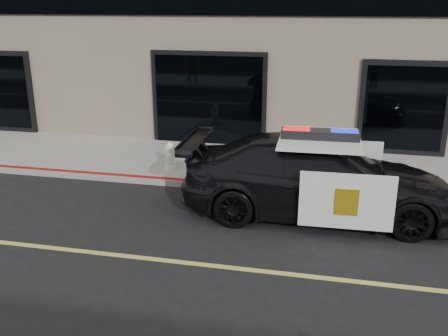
# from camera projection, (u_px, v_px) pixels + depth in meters

# --- Properties ---
(ground) EXTENTS (120.00, 120.00, 0.00)m
(ground) POSITION_uv_depth(u_px,v_px,m) (168.00, 261.00, 8.57)
(ground) COLOR black
(ground) RESTS_ON ground
(sidewalk_n) EXTENTS (60.00, 3.50, 0.15)m
(sidewalk_n) POSITION_uv_depth(u_px,v_px,m) (230.00, 164.00, 13.40)
(sidewalk_n) COLOR gray
(sidewalk_n) RESTS_ON ground
(police_car) EXTENTS (2.71, 5.66, 1.81)m
(police_car) POSITION_uv_depth(u_px,v_px,m) (318.00, 177.00, 10.22)
(police_car) COLOR black
(police_car) RESTS_ON ground
(fire_hydrant) EXTENTS (0.32, 0.44, 0.71)m
(fire_hydrant) POSITION_uv_depth(u_px,v_px,m) (170.00, 156.00, 12.72)
(fire_hydrant) COLOR white
(fire_hydrant) RESTS_ON sidewalk_n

